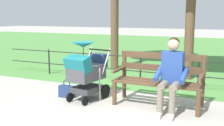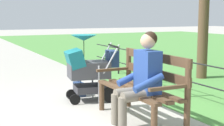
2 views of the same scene
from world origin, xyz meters
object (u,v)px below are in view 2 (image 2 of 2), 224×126
(person_on_bench, at_px, (140,78))
(stroller, at_px, (88,67))
(park_bench, at_px, (144,84))
(handbag, at_px, (79,89))

(person_on_bench, relative_size, stroller, 1.11)
(park_bench, height_order, handbag, park_bench)
(park_bench, height_order, person_on_bench, person_on_bench)
(park_bench, bearing_deg, person_on_bench, 140.12)
(person_on_bench, height_order, handbag, person_on_bench)
(person_on_bench, distance_m, stroller, 1.63)
(park_bench, xyz_separation_m, handbag, (1.82, 0.28, -0.40))
(park_bench, distance_m, person_on_bench, 0.38)
(park_bench, relative_size, handbag, 4.33)
(stroller, height_order, handbag, stroller)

